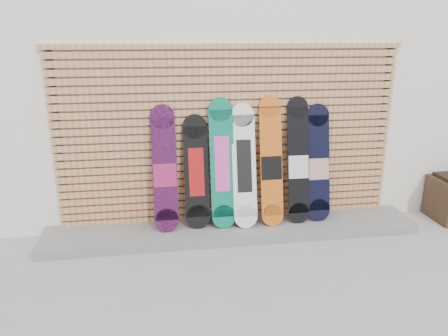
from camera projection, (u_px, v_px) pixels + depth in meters
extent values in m
plane|color=gray|center=(256.00, 260.00, 4.85)|extent=(80.00, 80.00, 0.00)
cube|color=white|center=(242.00, 69.00, 7.68)|extent=(12.00, 5.00, 3.60)
cube|color=slate|center=(233.00, 230.00, 5.45)|extent=(4.60, 0.70, 0.12)
cube|color=#BD7F4E|center=(229.00, 215.00, 5.70)|extent=(4.20, 0.05, 0.08)
cube|color=#BD7F4E|center=(229.00, 208.00, 5.67)|extent=(4.20, 0.05, 0.08)
cube|color=#BD7F4E|center=(229.00, 201.00, 5.64)|extent=(4.20, 0.05, 0.07)
cube|color=#BD7F4E|center=(229.00, 194.00, 5.61)|extent=(4.20, 0.05, 0.07)
cube|color=#BD7F4E|center=(229.00, 187.00, 5.58)|extent=(4.20, 0.05, 0.07)
cube|color=#BD7F4E|center=(229.00, 180.00, 5.56)|extent=(4.20, 0.05, 0.07)
cube|color=#BD7F4E|center=(229.00, 172.00, 5.53)|extent=(4.20, 0.05, 0.07)
cube|color=#BD7F4E|center=(229.00, 165.00, 5.50)|extent=(4.20, 0.05, 0.07)
cube|color=#BD7F4E|center=(229.00, 158.00, 5.47)|extent=(4.20, 0.05, 0.07)
cube|color=#BD7F4E|center=(229.00, 150.00, 5.44)|extent=(4.20, 0.05, 0.08)
cube|color=#BD7F4E|center=(229.00, 143.00, 5.41)|extent=(4.20, 0.05, 0.08)
cube|color=#BD7F4E|center=(229.00, 135.00, 5.38)|extent=(4.20, 0.05, 0.08)
cube|color=#BD7F4E|center=(229.00, 127.00, 5.35)|extent=(4.20, 0.05, 0.08)
cube|color=#BD7F4E|center=(229.00, 119.00, 5.32)|extent=(4.20, 0.05, 0.08)
cube|color=#BD7F4E|center=(229.00, 112.00, 5.29)|extent=(4.20, 0.05, 0.08)
cube|color=#BD7F4E|center=(229.00, 104.00, 5.27)|extent=(4.20, 0.05, 0.08)
cube|color=#BD7F4E|center=(229.00, 96.00, 5.24)|extent=(4.20, 0.05, 0.08)
cube|color=#BD7F4E|center=(229.00, 87.00, 5.21)|extent=(4.20, 0.05, 0.08)
cube|color=#BD7F4E|center=(229.00, 79.00, 5.18)|extent=(4.20, 0.05, 0.08)
cube|color=#BD7F4E|center=(229.00, 71.00, 5.15)|extent=(4.20, 0.05, 0.08)
cube|color=#BD7F4E|center=(229.00, 62.00, 5.12)|extent=(4.20, 0.05, 0.08)
cube|color=#BD7F4E|center=(229.00, 54.00, 5.09)|extent=(4.20, 0.05, 0.08)
cube|color=black|center=(60.00, 148.00, 5.14)|extent=(0.06, 0.04, 2.23)
cube|color=black|center=(380.00, 136.00, 5.73)|extent=(0.06, 0.04, 2.23)
cube|color=#BD7F4E|center=(229.00, 46.00, 5.07)|extent=(4.26, 0.07, 0.06)
cube|color=black|center=(165.00, 169.00, 5.18)|extent=(0.29, 0.29, 1.21)
cylinder|color=black|center=(167.00, 220.00, 5.23)|extent=(0.29, 0.08, 0.29)
cylinder|color=black|center=(162.00, 116.00, 5.12)|extent=(0.29, 0.08, 0.29)
cube|color=#9B1F57|center=(165.00, 175.00, 5.18)|extent=(0.28, 0.08, 0.27)
cube|color=black|center=(196.00, 172.00, 5.27)|extent=(0.30, 0.25, 1.08)
cylinder|color=black|center=(198.00, 217.00, 5.32)|extent=(0.30, 0.08, 0.29)
cylinder|color=black|center=(195.00, 126.00, 5.22)|extent=(0.30, 0.08, 0.29)
cube|color=maroon|center=(196.00, 172.00, 5.27)|extent=(0.18, 0.15, 0.58)
cube|color=#0B6F58|center=(222.00, 164.00, 5.27)|extent=(0.29, 0.29, 1.28)
cylinder|color=#0B6F58|center=(224.00, 217.00, 5.33)|extent=(0.29, 0.08, 0.29)
cylinder|color=#0B6F58|center=(220.00, 109.00, 5.20)|extent=(0.29, 0.08, 0.29)
cube|color=#F255C0|center=(222.00, 164.00, 5.27)|extent=(0.18, 0.16, 0.66)
cube|color=white|center=(244.00, 166.00, 5.30)|extent=(0.29, 0.32, 1.21)
cylinder|color=white|center=(246.00, 216.00, 5.34)|extent=(0.29, 0.09, 0.29)
cylinder|color=white|center=(242.00, 115.00, 5.26)|extent=(0.29, 0.09, 0.29)
cube|color=black|center=(244.00, 166.00, 5.30)|extent=(0.18, 0.18, 0.63)
cube|color=#D35D16|center=(271.00, 161.00, 5.34)|extent=(0.27, 0.32, 1.31)
cylinder|color=#D35D16|center=(273.00, 215.00, 5.40)|extent=(0.27, 0.08, 0.27)
cylinder|color=#D35D16|center=(270.00, 107.00, 5.29)|extent=(0.27, 0.08, 0.27)
cube|color=black|center=(271.00, 168.00, 5.35)|extent=(0.26, 0.09, 0.29)
cube|color=black|center=(298.00, 161.00, 5.41)|extent=(0.27, 0.29, 1.29)
cylinder|color=black|center=(299.00, 213.00, 5.48)|extent=(0.27, 0.08, 0.26)
cylinder|color=black|center=(297.00, 107.00, 5.34)|extent=(0.27, 0.08, 0.26)
cube|color=silver|center=(298.00, 167.00, 5.42)|extent=(0.25, 0.08, 0.28)
cube|color=black|center=(318.00, 163.00, 5.47)|extent=(0.29, 0.27, 1.18)
cylinder|color=black|center=(319.00, 210.00, 5.53)|extent=(0.29, 0.08, 0.29)
cylinder|color=black|center=(318.00, 115.00, 5.41)|extent=(0.29, 0.08, 0.29)
cube|color=white|center=(318.00, 169.00, 5.48)|extent=(0.27, 0.08, 0.27)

